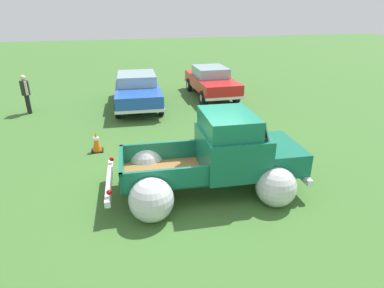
% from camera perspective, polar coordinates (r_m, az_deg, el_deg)
% --- Properties ---
extents(ground_plane, '(80.00, 80.00, 0.00)m').
position_cam_1_polar(ground_plane, '(8.02, 2.16, -7.94)').
color(ground_plane, '#3D6B2D').
extents(vintage_pickup_truck, '(4.72, 2.97, 1.96)m').
position_cam_1_polar(vintage_pickup_truck, '(7.75, 5.04, -2.84)').
color(vintage_pickup_truck, black).
rests_on(vintage_pickup_truck, ground).
extents(show_car_0, '(2.20, 4.81, 1.43)m').
position_cam_1_polar(show_car_0, '(14.67, -9.68, 9.69)').
color(show_car_0, black).
rests_on(show_car_0, ground).
extents(show_car_1, '(1.85, 4.36, 1.43)m').
position_cam_1_polar(show_car_1, '(16.11, 3.41, 11.16)').
color(show_car_1, black).
rests_on(show_car_1, ground).
extents(spectator_0, '(0.45, 0.52, 1.60)m').
position_cam_1_polar(spectator_0, '(15.04, -27.44, 8.22)').
color(spectator_0, black).
rests_on(spectator_0, ground).
extents(lane_cone_0, '(0.36, 0.36, 0.63)m').
position_cam_1_polar(lane_cone_0, '(10.14, 4.36, 0.93)').
color(lane_cone_0, black).
rests_on(lane_cone_0, ground).
extents(lane_cone_1, '(0.36, 0.36, 0.63)m').
position_cam_1_polar(lane_cone_1, '(10.31, -16.62, 0.37)').
color(lane_cone_1, black).
rests_on(lane_cone_1, ground).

